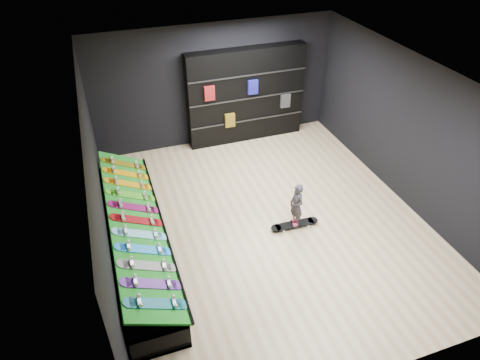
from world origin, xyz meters
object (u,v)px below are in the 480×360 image
object	(u,v)px
back_shelving	(246,96)
child	(296,213)
display_rack	(137,241)
floor_skateboard	(295,225)

from	to	relation	value
back_shelving	child	distance (m)	3.77
display_rack	child	world-z (taller)	child
floor_skateboard	display_rack	bearing A→B (deg)	175.80
display_rack	floor_skateboard	bearing A→B (deg)	-6.55
floor_skateboard	child	world-z (taller)	child
floor_skateboard	child	xyz separation A→B (m)	(0.00, 0.00, 0.32)
display_rack	floor_skateboard	world-z (taller)	display_rack
back_shelving	floor_skateboard	distance (m)	3.85
back_shelving	child	size ratio (longest dim) A/B	5.40
floor_skateboard	child	bearing A→B (deg)	0.00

